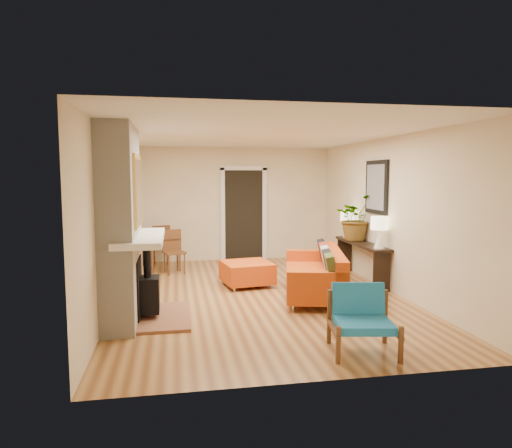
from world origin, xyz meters
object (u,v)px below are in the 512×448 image
object	(u,v)px
lamp_far	(348,221)
houseplant	(356,217)
sofa	(319,274)
ottoman	(247,272)
blue_chair	(361,315)
console_table	(362,250)
lamp_near	(380,229)
dining_table	(163,242)

from	to	relation	value
lamp_far	houseplant	xyz separation A→B (m)	(-0.01, -0.41, 0.10)
sofa	ottoman	bearing A→B (deg)	140.22
ottoman	blue_chair	bearing A→B (deg)	-76.33
ottoman	console_table	bearing A→B (deg)	-0.79
ottoman	lamp_near	size ratio (longest dim) A/B	1.76
dining_table	console_table	xyz separation A→B (m)	(3.65, -1.85, 0.01)
dining_table	lamp_near	size ratio (longest dim) A/B	3.05
sofa	blue_chair	size ratio (longest dim) A/B	2.75
console_table	lamp_near	xyz separation A→B (m)	(0.00, -0.72, 0.49)
blue_chair	dining_table	distance (m)	5.54
lamp_near	lamp_far	distance (m)	1.43
ottoman	lamp_near	xyz separation A→B (m)	(2.15, -0.75, 0.82)
console_table	houseplant	size ratio (longest dim) A/B	2.12
sofa	blue_chair	world-z (taller)	sofa
blue_chair	lamp_far	xyz separation A→B (m)	(1.37, 3.90, 0.67)
console_table	lamp_near	distance (m)	0.87
ottoman	console_table	distance (m)	2.18
sofa	houseplant	size ratio (longest dim) A/B	2.54
sofa	blue_chair	distance (m)	2.36
ottoman	console_table	xyz separation A→B (m)	(2.15, -0.03, 0.34)
dining_table	lamp_near	world-z (taller)	lamp_near
lamp_near	lamp_far	world-z (taller)	same
ottoman	lamp_far	distance (m)	2.40
lamp_near	blue_chair	bearing A→B (deg)	-118.97
sofa	dining_table	bearing A→B (deg)	133.44
console_table	lamp_far	xyz separation A→B (m)	(0.00, 0.70, 0.49)
sofa	houseplant	distance (m)	1.77
blue_chair	houseplant	xyz separation A→B (m)	(1.36, 3.49, 0.77)
console_table	sofa	bearing A→B (deg)	-142.61
ottoman	houseplant	xyz separation A→B (m)	(2.14, 0.26, 0.92)
houseplant	console_table	bearing A→B (deg)	-88.05
blue_chair	console_table	xyz separation A→B (m)	(1.37, 3.19, 0.18)
ottoman	lamp_far	bearing A→B (deg)	17.43
lamp_near	houseplant	size ratio (longest dim) A/B	0.62
lamp_near	sofa	bearing A→B (deg)	-173.78
console_table	lamp_near	world-z (taller)	lamp_near
dining_table	houseplant	xyz separation A→B (m)	(3.64, -1.56, 0.59)
blue_chair	lamp_near	world-z (taller)	lamp_near
blue_chair	houseplant	distance (m)	3.82
sofa	houseplant	world-z (taller)	houseplant
lamp_far	dining_table	bearing A→B (deg)	162.58
ottoman	houseplant	world-z (taller)	houseplant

